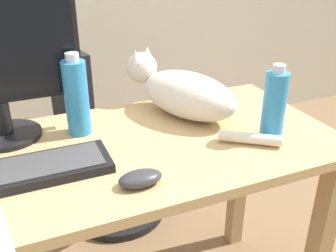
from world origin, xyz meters
TOP-DOWN VIEW (x-y plane):
  - desk at (0.00, 0.00)m, footprint 1.31×0.61m
  - office_chair at (0.10, 0.65)m, footprint 0.49×0.48m
  - keyboard at (-0.27, -0.05)m, footprint 0.44×0.15m
  - cat at (0.27, 0.14)m, footprint 0.32×0.56m
  - computer_mouse at (-0.01, -0.20)m, footprint 0.11×0.06m
  - water_bottle at (-0.08, 0.14)m, footprint 0.07×0.07m
  - spray_bottle at (0.44, -0.12)m, footprint 0.07×0.07m

SIDE VIEW (x-z plane):
  - office_chair at x=0.10m, z-range -0.06..0.84m
  - desk at x=0.00m, z-range 0.25..1.01m
  - keyboard at x=-0.27m, z-range 0.76..0.79m
  - computer_mouse at x=-0.01m, z-range 0.76..0.79m
  - cat at x=0.27m, z-range 0.74..0.94m
  - spray_bottle at x=0.44m, z-range 0.75..0.98m
  - water_bottle at x=-0.08m, z-range 0.75..1.00m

